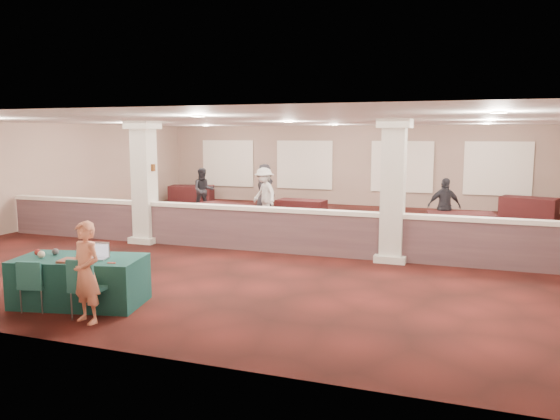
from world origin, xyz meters
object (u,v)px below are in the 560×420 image
(conf_chair_side, at_px, (33,281))
(conf_chair_main, at_px, (86,283))
(woman, at_px, (86,272))
(near_table, at_px, (80,281))
(far_table_front_left, at_px, (224,216))
(attendee_a, at_px, (203,190))
(far_table_back_right, at_px, (529,208))
(far_table_back_left, at_px, (191,194))
(attendee_c, at_px, (444,207))
(attendee_b, at_px, (264,194))
(far_table_back_center, at_px, (301,209))
(attendee_d, at_px, (265,187))
(far_table_front_right, at_px, (460,226))
(far_table_front_center, at_px, (249,224))

(conf_chair_side, bearing_deg, conf_chair_main, -14.85)
(woman, bearing_deg, near_table, 149.87)
(far_table_front_left, height_order, attendee_a, attendee_a)
(conf_chair_side, relative_size, far_table_back_right, 0.48)
(far_table_back_left, xyz_separation_m, attendee_c, (10.43, -4.18, 0.46))
(conf_chair_side, xyz_separation_m, attendee_b, (0.08, 10.08, 0.38))
(far_table_back_center, relative_size, attendee_d, 0.93)
(near_table, bearing_deg, attendee_c, 46.15)
(near_table, xyz_separation_m, attendee_b, (-0.36, 9.50, 0.48))
(attendee_a, bearing_deg, far_table_back_left, 93.07)
(far_table_front_right, relative_size, attendee_b, 0.99)
(far_table_front_right, distance_m, far_table_back_right, 5.07)
(conf_chair_main, height_order, woman, woman)
(attendee_c, bearing_deg, far_table_front_right, -61.23)
(far_table_back_center, relative_size, attendee_c, 0.99)
(conf_chair_side, height_order, far_table_back_left, conf_chair_side)
(near_table, height_order, far_table_back_right, near_table)
(conf_chair_side, height_order, attendee_b, attendee_b)
(conf_chair_side, bearing_deg, far_table_front_right, 40.58)
(far_table_front_left, bearing_deg, woman, -78.54)
(near_table, distance_m, attendee_b, 9.52)
(conf_chair_main, relative_size, attendee_c, 0.59)
(attendee_b, distance_m, attendee_d, 2.52)
(conf_chair_main, bearing_deg, near_table, 132.24)
(woman, height_order, attendee_a, attendee_a)
(attendee_a, bearing_deg, attendee_c, -45.63)
(near_table, xyz_separation_m, conf_chair_main, (0.61, -0.59, 0.17))
(far_table_back_center, bearing_deg, conf_chair_side, -96.05)
(conf_chair_main, relative_size, far_table_back_center, 0.60)
(conf_chair_main, bearing_deg, woman, -50.33)
(conf_chair_side, xyz_separation_m, far_table_back_left, (-4.56, 13.51, -0.14))
(attendee_c, height_order, attendee_d, attendee_d)
(near_table, xyz_separation_m, attendee_c, (5.43, 8.75, 0.42))
(conf_chair_side, relative_size, far_table_back_left, 0.48)
(attendee_a, bearing_deg, woman, -105.07)
(far_table_front_right, bearing_deg, conf_chair_side, -125.28)
(conf_chair_side, bearing_deg, near_table, 38.67)
(far_table_back_left, height_order, far_table_back_center, far_table_back_left)
(far_table_back_right, bearing_deg, conf_chair_main, -118.54)
(conf_chair_side, bearing_deg, far_table_back_left, 94.51)
(far_table_front_center, height_order, attendee_d, attendee_d)
(far_table_back_left, distance_m, far_table_back_center, 6.32)
(conf_chair_side, distance_m, attendee_b, 10.09)
(woman, xyz_separation_m, far_table_front_center, (-0.48, 7.50, -0.44))
(far_table_back_left, bearing_deg, far_table_front_center, -49.51)
(near_table, distance_m, far_table_front_right, 10.25)
(near_table, distance_m, attendee_c, 10.31)
(conf_chair_side, distance_m, attendee_a, 11.41)
(conf_chair_main, height_order, far_table_back_right, conf_chair_main)
(far_table_front_right, bearing_deg, far_table_back_center, 160.54)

